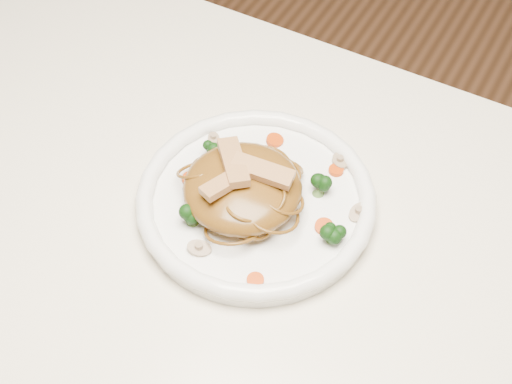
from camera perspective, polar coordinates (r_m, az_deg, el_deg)
The scene contains 19 objects.
table at distance 0.90m, azimuth 0.30°, elevation -10.73°, with size 1.20×0.80×0.75m.
plate at distance 0.87m, azimuth -0.00°, elevation -0.91°, with size 0.27×0.27×0.02m, color white.
noodle_mound at distance 0.85m, azimuth -1.02°, elevation 0.33°, with size 0.13×0.13×0.04m, color brown.
chicken_a at distance 0.83m, azimuth 0.49°, elevation 1.59°, with size 0.07×0.02×0.01m, color tan.
chicken_b at distance 0.84m, azimuth -1.70°, elevation 2.25°, with size 0.07×0.02×0.01m, color tan.
chicken_c at distance 0.82m, azimuth -2.16°, elevation 0.78°, with size 0.06×0.02×0.01m, color tan.
broccoli_0 at distance 0.86m, azimuth 4.74°, elevation 0.53°, with size 0.03×0.03×0.03m, color black, non-canonical shape.
broccoli_1 at distance 0.90m, azimuth -3.24°, elevation 3.39°, with size 0.03×0.03×0.03m, color black, non-canonical shape.
broccoli_2 at distance 0.84m, azimuth -4.84°, elevation -1.62°, with size 0.03×0.03×0.03m, color black, non-canonical shape.
broccoli_3 at distance 0.83m, azimuth 5.75°, elevation -3.01°, with size 0.02×0.02×0.03m, color black, non-canonical shape.
carrot_0 at distance 0.90m, azimuth 6.03°, elevation 1.64°, with size 0.02×0.02×0.01m, color red.
carrot_1 at distance 0.89m, azimuth -4.89°, elevation 0.97°, with size 0.02×0.02×0.01m, color red.
carrot_2 at distance 0.84m, azimuth 5.13°, elevation -2.61°, with size 0.02×0.02×0.01m, color red.
carrot_3 at distance 0.92m, azimuth 1.42°, elevation 3.90°, with size 0.02×0.02×0.01m, color red.
carrot_4 at distance 0.80m, azimuth -0.05°, elevation -6.63°, with size 0.02×0.02×0.01m, color red.
mushroom_0 at distance 0.82m, azimuth -4.29°, elevation -4.25°, with size 0.03×0.03×0.01m, color tan.
mushroom_1 at distance 0.86m, azimuth 7.70°, elevation -1.56°, with size 0.03×0.03×0.01m, color tan.
mushroom_2 at distance 0.93m, azimuth -3.20°, elevation 3.96°, with size 0.02×0.02×0.01m, color tan.
mushroom_3 at distance 0.91m, azimuth 6.31°, elevation 2.28°, with size 0.02×0.02×0.01m, color tan.
Camera 1 is at (0.20, -0.38, 1.44)m, focal length 53.34 mm.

